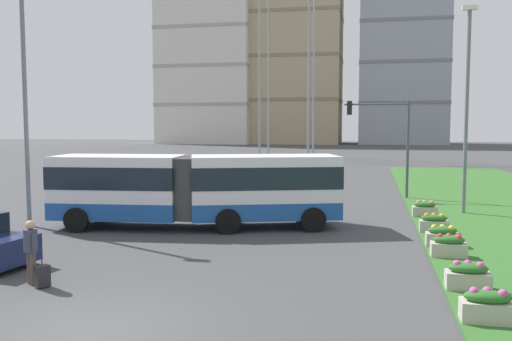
# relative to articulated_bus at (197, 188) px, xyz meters

# --- Properties ---
(ground_plane) EXTENTS (260.00, 260.00, 0.00)m
(ground_plane) POSITION_rel_articulated_bus_xyz_m (1.45, -11.29, -1.65)
(ground_plane) COLOR #424244
(articulated_bus) EXTENTS (11.94, 4.97, 3.00)m
(articulated_bus) POSITION_rel_articulated_bus_xyz_m (0.00, 0.00, 0.00)
(articulated_bus) COLOR white
(articulated_bus) RESTS_ON ground
(car_maroon_sedan) EXTENTS (4.52, 2.28, 1.58)m
(car_maroon_sedan) POSITION_rel_articulated_bus_xyz_m (-4.59, 9.76, -0.90)
(car_maroon_sedan) COLOR maroon
(car_maroon_sedan) RESTS_ON ground
(pedestrian_crossing) EXTENTS (0.49, 0.37, 1.74)m
(pedestrian_crossing) POSITION_rel_articulated_bus_xyz_m (-1.82, -8.64, -0.65)
(pedestrian_crossing) COLOR #4C4238
(pedestrian_crossing) RESTS_ON ground
(rolling_suitcase) EXTENTS (0.40, 0.43, 0.97)m
(rolling_suitcase) POSITION_rel_articulated_bus_xyz_m (-1.37, -8.84, -1.34)
(rolling_suitcase) COLOR #232328
(rolling_suitcase) RESTS_ON ground
(flower_planter_0) EXTENTS (1.10, 0.56, 0.74)m
(flower_planter_0) POSITION_rel_articulated_bus_xyz_m (9.54, -9.29, -1.23)
(flower_planter_0) COLOR #B7AD9E
(flower_planter_0) RESTS_ON grass_median
(flower_planter_1) EXTENTS (1.10, 0.56, 0.74)m
(flower_planter_1) POSITION_rel_articulated_bus_xyz_m (9.54, -6.93, -1.23)
(flower_planter_1) COLOR #B7AD9E
(flower_planter_1) RESTS_ON grass_median
(flower_planter_2) EXTENTS (1.10, 0.56, 0.74)m
(flower_planter_2) POSITION_rel_articulated_bus_xyz_m (9.54, -3.43, -1.23)
(flower_planter_2) COLOR #B7AD9E
(flower_planter_2) RESTS_ON grass_median
(flower_planter_3) EXTENTS (1.10, 0.56, 0.74)m
(flower_planter_3) POSITION_rel_articulated_bus_xyz_m (9.54, -1.85, -1.23)
(flower_planter_3) COLOR #B7AD9E
(flower_planter_3) RESTS_ON grass_median
(flower_planter_4) EXTENTS (1.10, 0.56, 0.74)m
(flower_planter_4) POSITION_rel_articulated_bus_xyz_m (9.54, 0.68, -1.23)
(flower_planter_4) COLOR #B7AD9E
(flower_planter_4) RESTS_ON grass_median
(flower_planter_5) EXTENTS (1.10, 0.56, 0.74)m
(flower_planter_5) POSITION_rel_articulated_bus_xyz_m (9.54, 4.35, -1.23)
(flower_planter_5) COLOR #B7AD9E
(flower_planter_5) RESTS_ON grass_median
(traffic_light_far_right) EXTENTS (3.69, 0.28, 5.64)m
(traffic_light_far_right) POSITION_rel_articulated_bus_xyz_m (7.91, 10.71, 2.24)
(traffic_light_far_right) COLOR #474C51
(traffic_light_far_right) RESTS_ON ground
(streetlight_left) EXTENTS (0.70, 0.28, 9.90)m
(streetlight_left) POSITION_rel_articulated_bus_xyz_m (-7.05, -1.13, 3.74)
(streetlight_left) COLOR slate
(streetlight_left) RESTS_ON ground
(streetlight_median) EXTENTS (0.70, 0.28, 9.76)m
(streetlight_median) POSITION_rel_articulated_bus_xyz_m (11.44, 5.75, 3.68)
(streetlight_median) COLOR slate
(streetlight_median) RESTS_ON ground
(apartment_tower_west) EXTENTS (20.76, 19.22, 40.98)m
(apartment_tower_west) POSITION_rel_articulated_bus_xyz_m (-28.55, 98.80, 18.86)
(apartment_tower_west) COLOR silver
(apartment_tower_west) RESTS_ON ground
(apartment_tower_westcentre) EXTENTS (20.81, 17.22, 45.80)m
(apartment_tower_westcentre) POSITION_rel_articulated_bus_xyz_m (-9.75, 99.87, 21.27)
(apartment_tower_westcentre) COLOR tan
(apartment_tower_westcentre) RESTS_ON ground
(apartment_tower_centre) EXTENTS (18.42, 16.83, 50.31)m
(apartment_tower_centre) POSITION_rel_articulated_bus_xyz_m (13.72, 102.26, 23.52)
(apartment_tower_centre) COLOR #9EA3AD
(apartment_tower_centre) RESTS_ON ground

